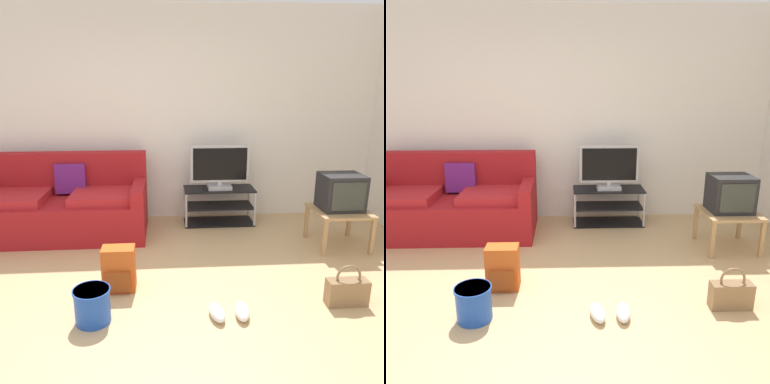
# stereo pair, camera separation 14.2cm
# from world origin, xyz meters

# --- Properties ---
(ground_plane) EXTENTS (9.00, 9.80, 0.02)m
(ground_plane) POSITION_xyz_m (0.00, 0.00, -0.01)
(ground_plane) COLOR tan
(wall_back) EXTENTS (9.00, 0.10, 2.70)m
(wall_back) POSITION_xyz_m (0.00, 2.45, 1.35)
(wall_back) COLOR silver
(wall_back) RESTS_ON ground_plane
(couch) EXTENTS (1.97, 0.90, 0.94)m
(couch) POSITION_xyz_m (-1.00, 1.87, 0.34)
(couch) COLOR maroon
(couch) RESTS_ON ground_plane
(tv_stand) EXTENTS (0.90, 0.40, 0.46)m
(tv_stand) POSITION_xyz_m (0.91, 2.10, 0.23)
(tv_stand) COLOR black
(tv_stand) RESTS_ON ground_plane
(flat_tv) EXTENTS (0.74, 0.22, 0.55)m
(flat_tv) POSITION_xyz_m (0.91, 2.07, 0.74)
(flat_tv) COLOR #B2B2B7
(flat_tv) RESTS_ON tv_stand
(side_table) EXTENTS (0.58, 0.58, 0.42)m
(side_table) POSITION_xyz_m (2.12, 1.27, 0.37)
(side_table) COLOR tan
(side_table) RESTS_ON ground_plane
(crt_tv) EXTENTS (0.43, 0.37, 0.39)m
(crt_tv) POSITION_xyz_m (2.12, 1.29, 0.62)
(crt_tv) COLOR #232326
(crt_tv) RESTS_ON side_table
(backpack) EXTENTS (0.28, 0.25, 0.39)m
(backpack) POSITION_xyz_m (-0.20, 0.49, 0.19)
(backpack) COLOR #CC561E
(backpack) RESTS_ON ground_plane
(handbag) EXTENTS (0.33, 0.12, 0.35)m
(handbag) POSITION_xyz_m (1.68, 0.11, 0.12)
(handbag) COLOR olive
(handbag) RESTS_ON ground_plane
(cleaning_bucket) EXTENTS (0.28, 0.28, 0.27)m
(cleaning_bucket) POSITION_xyz_m (-0.35, 0.02, 0.15)
(cleaning_bucket) COLOR blue
(cleaning_bucket) RESTS_ON ground_plane
(sneakers_pair) EXTENTS (0.34, 0.26, 0.09)m
(sneakers_pair) POSITION_xyz_m (0.70, 0.00, 0.04)
(sneakers_pair) COLOR white
(sneakers_pair) RESTS_ON ground_plane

